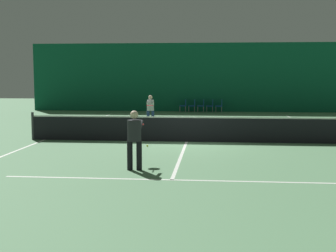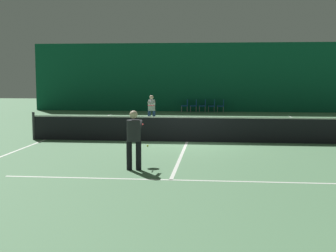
# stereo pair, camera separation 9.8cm
# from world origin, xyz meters

# --- Properties ---
(ground_plane) EXTENTS (60.00, 60.00, 0.00)m
(ground_plane) POSITION_xyz_m (0.00, 0.00, 0.00)
(ground_plane) COLOR #56845B
(backdrop_curtain) EXTENTS (23.00, 0.12, 4.62)m
(backdrop_curtain) POSITION_xyz_m (0.00, 14.47, 2.31)
(backdrop_curtain) COLOR #0F5138
(backdrop_curtain) RESTS_ON ground
(court_line_baseline_far) EXTENTS (11.00, 0.10, 0.00)m
(court_line_baseline_far) POSITION_xyz_m (0.00, 11.90, 0.00)
(court_line_baseline_far) COLOR silver
(court_line_baseline_far) RESTS_ON ground
(court_line_service_far) EXTENTS (8.25, 0.10, 0.00)m
(court_line_service_far) POSITION_xyz_m (0.00, 6.40, 0.00)
(court_line_service_far) COLOR silver
(court_line_service_far) RESTS_ON ground
(court_line_service_near) EXTENTS (8.25, 0.10, 0.00)m
(court_line_service_near) POSITION_xyz_m (0.00, -6.40, 0.00)
(court_line_service_near) COLOR silver
(court_line_service_near) RESTS_ON ground
(court_line_sideline_left) EXTENTS (0.10, 23.80, 0.00)m
(court_line_sideline_left) POSITION_xyz_m (-5.50, 0.00, 0.00)
(court_line_sideline_left) COLOR silver
(court_line_sideline_left) RESTS_ON ground
(court_line_centre) EXTENTS (0.10, 12.80, 0.00)m
(court_line_centre) POSITION_xyz_m (0.00, 0.00, 0.00)
(court_line_centre) COLOR silver
(court_line_centre) RESTS_ON ground
(tennis_net) EXTENTS (12.00, 0.10, 1.07)m
(tennis_net) POSITION_xyz_m (0.00, 0.00, 0.51)
(tennis_net) COLOR black
(tennis_net) RESTS_ON ground
(player_near) EXTENTS (0.42, 1.32, 1.58)m
(player_near) POSITION_xyz_m (-1.09, -5.29, 0.92)
(player_near) COLOR black
(player_near) RESTS_ON ground
(player_far) EXTENTS (0.48, 1.30, 1.50)m
(player_far) POSITION_xyz_m (-2.09, 5.43, 0.87)
(player_far) COLOR navy
(player_far) RESTS_ON ground
(courtside_chair_0) EXTENTS (0.44, 0.44, 0.84)m
(courtside_chair_0) POSITION_xyz_m (-0.96, 13.92, 0.49)
(courtside_chair_0) COLOR #99999E
(courtside_chair_0) RESTS_ON ground
(courtside_chair_1) EXTENTS (0.44, 0.44, 0.84)m
(courtside_chair_1) POSITION_xyz_m (-0.36, 13.92, 0.49)
(courtside_chair_1) COLOR #99999E
(courtside_chair_1) RESTS_ON ground
(courtside_chair_2) EXTENTS (0.44, 0.44, 0.84)m
(courtside_chair_2) POSITION_xyz_m (0.25, 13.92, 0.49)
(courtside_chair_2) COLOR #99999E
(courtside_chair_2) RESTS_ON ground
(courtside_chair_3) EXTENTS (0.44, 0.44, 0.84)m
(courtside_chair_3) POSITION_xyz_m (0.85, 13.92, 0.49)
(courtside_chair_3) COLOR #99999E
(courtside_chair_3) RESTS_ON ground
(courtside_chair_4) EXTENTS (0.44, 0.44, 0.84)m
(courtside_chair_4) POSITION_xyz_m (1.45, 13.92, 0.49)
(courtside_chair_4) COLOR #99999E
(courtside_chair_4) RESTS_ON ground
(tennis_ball) EXTENTS (0.07, 0.07, 0.07)m
(tennis_ball) POSITION_xyz_m (-1.31, -1.33, 0.03)
(tennis_ball) COLOR #D1DB33
(tennis_ball) RESTS_ON ground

